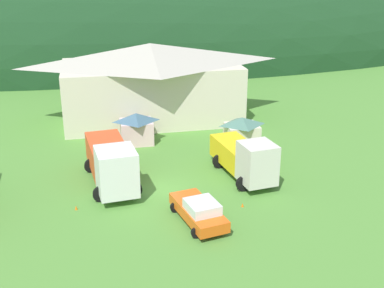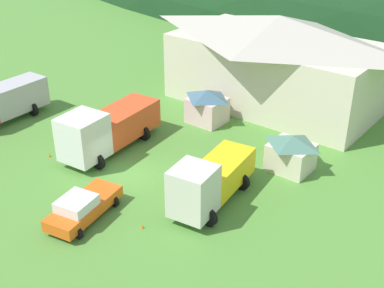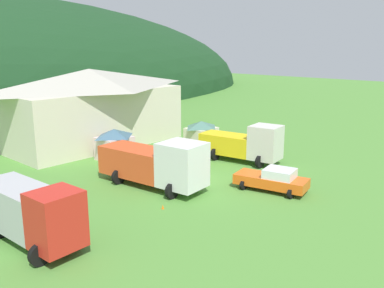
# 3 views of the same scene
# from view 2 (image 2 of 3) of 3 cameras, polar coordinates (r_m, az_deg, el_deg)

# --- Properties ---
(ground_plane) EXTENTS (200.00, 200.00, 0.00)m
(ground_plane) POSITION_cam_2_polar(r_m,az_deg,el_deg) (34.07, -7.19, -3.39)
(ground_plane) COLOR #518C38
(depot_building) EXTENTS (18.53, 9.89, 7.69)m
(depot_building) POSITION_cam_2_polar(r_m,az_deg,el_deg) (43.64, 9.50, 9.36)
(depot_building) COLOR beige
(depot_building) RESTS_ON ground
(play_shed_cream) EXTENTS (2.99, 2.60, 2.57)m
(play_shed_cream) POSITION_cam_2_polar(r_m,az_deg,el_deg) (34.32, 11.12, -0.93)
(play_shed_cream) COLOR beige
(play_shed_cream) RESTS_ON ground
(play_shed_pink) EXTENTS (3.01, 2.65, 2.76)m
(play_shed_pink) POSITION_cam_2_polar(r_m,az_deg,el_deg) (40.42, 1.71, 4.35)
(play_shed_pink) COLOR beige
(play_shed_pink) RESTS_ON ground
(crane_truck_red) EXTENTS (3.21, 7.07, 3.35)m
(crane_truck_red) POSITION_cam_2_polar(r_m,az_deg,el_deg) (43.17, -20.59, 4.62)
(crane_truck_red) COLOR red
(crane_truck_red) RESTS_ON ground
(heavy_rig_white) EXTENTS (3.90, 8.70, 3.61)m
(heavy_rig_white) POSITION_cam_2_polar(r_m,az_deg,el_deg) (36.30, -9.65, 1.77)
(heavy_rig_white) COLOR white
(heavy_rig_white) RESTS_ON ground
(flatbed_truck_yellow) EXTENTS (3.69, 7.49, 3.43)m
(flatbed_truck_yellow) POSITION_cam_2_polar(r_m,az_deg,el_deg) (29.97, 1.94, -4.14)
(flatbed_truck_yellow) COLOR silver
(flatbed_truck_yellow) RESTS_ON ground
(service_pickup_orange) EXTENTS (3.02, 5.33, 1.66)m
(service_pickup_orange) POSITION_cam_2_polar(r_m,az_deg,el_deg) (29.87, -12.24, -6.94)
(service_pickup_orange) COLOR orange
(service_pickup_orange) RESTS_ON ground
(traffic_cone_near_pickup) EXTENTS (0.36, 0.36, 0.57)m
(traffic_cone_near_pickup) POSITION_cam_2_polar(r_m,az_deg,el_deg) (37.21, -15.77, -1.42)
(traffic_cone_near_pickup) COLOR orange
(traffic_cone_near_pickup) RESTS_ON ground
(traffic_cone_mid_row) EXTENTS (0.36, 0.36, 0.52)m
(traffic_cone_mid_row) POSITION_cam_2_polar(r_m,az_deg,el_deg) (29.08, -5.61, -9.45)
(traffic_cone_mid_row) COLOR orange
(traffic_cone_mid_row) RESTS_ON ground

